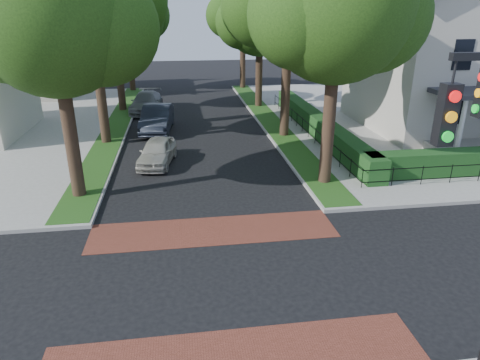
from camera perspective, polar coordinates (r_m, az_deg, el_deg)
name	(u,v)px	position (r m, az deg, el deg)	size (l,w,h in m)	color
ground	(223,281)	(13.23, -2.35, -13.37)	(120.00, 120.00, 0.00)	black
sidewalk_ne	(449,115)	(36.92, 26.12, 7.83)	(30.00, 30.00, 0.15)	gray
crosswalk_far	(214,231)	(15.94, -3.54, -6.76)	(9.00, 2.20, 0.01)	brown
grass_strip_ne	(269,119)	(31.44, 3.92, 8.06)	(1.60, 29.80, 0.02)	#274914
grass_strip_nw	(117,125)	(31.09, -16.11, 7.09)	(1.60, 29.80, 0.02)	#274914
tree_right_near	(338,9)	(19.17, 12.95, 21.35)	(7.75, 6.67, 10.66)	black
tree_right_mid	(290,2)	(26.84, 6.67, 22.48)	(8.25, 7.09, 11.22)	black
tree_right_far	(261,19)	(35.61, 2.76, 20.66)	(7.25, 6.23, 9.74)	black
tree_right_back	(243,13)	(44.49, 0.47, 21.38)	(7.50, 6.45, 10.20)	black
tree_left_near	(57,19)	(18.53, -23.18, 19.11)	(7.50, 6.45, 10.20)	black
tree_left_far	(115,16)	(35.26, -16.30, 20.21)	(7.00, 6.02, 9.86)	black
tree_left_back	(127,11)	(44.22, -14.80, 20.90)	(7.75, 6.66, 10.44)	black
hedge_main_road	(318,124)	(28.05, 10.32, 7.30)	(1.00, 18.00, 1.20)	#164218
fence_main_road	(305,127)	(27.85, 8.72, 6.98)	(0.06, 18.00, 0.90)	black
house_victorian	(466,36)	(32.51, 27.87, 16.64)	(13.00, 13.05, 12.48)	#BAB3A7
house_left_far	(13,40)	(45.22, -27.97, 16.16)	(10.00, 9.00, 10.14)	#BAB3A7
parked_car_front	(157,152)	(22.83, -11.00, 3.71)	(1.59, 3.95, 1.35)	#AEAB9D
parked_car_middle	(157,118)	(29.30, -11.00, 8.07)	(1.80, 5.16, 1.70)	#212632
parked_car_rear	(146,102)	(35.10, -12.38, 10.07)	(2.14, 5.26, 1.53)	slate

